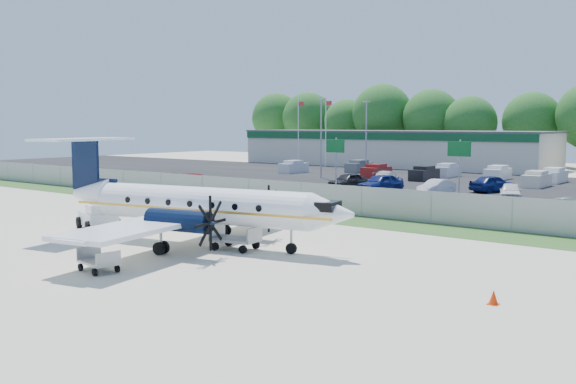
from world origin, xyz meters
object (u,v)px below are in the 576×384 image
Objects in this scene: pushback_tug at (99,217)px; baggage_cart_near at (99,261)px; baggage_cart_far at (235,239)px; aircraft at (196,205)px.

pushback_tug is 1.60× the size of baggage_cart_near.
pushback_tug is at bearing -178.64° from baggage_cart_far.
aircraft reaches higher than baggage_cart_far.
baggage_cart_far reaches higher than baggage_cart_near.
baggage_cart_far is (10.59, 0.25, -0.16)m from pushback_tug.
aircraft is at bearing 99.70° from baggage_cart_near.
baggage_cart_near is 0.80× the size of baggage_cart_far.
pushback_tug is at bearing 144.07° from baggage_cart_near.
aircraft reaches higher than pushback_tug.
baggage_cart_near is at bearing -80.30° from aircraft.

